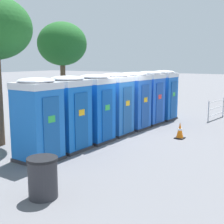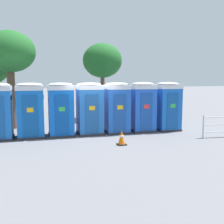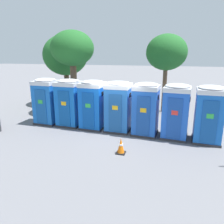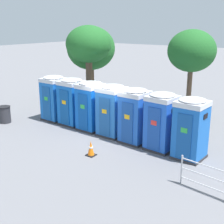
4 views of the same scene
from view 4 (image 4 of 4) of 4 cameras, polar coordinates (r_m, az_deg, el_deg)
ground_plane at (r=15.52m, az=0.10°, el=-4.18°), size 120.00×120.00×0.00m
portapotty_0 at (r=17.89m, az=-10.52°, el=2.57°), size 1.26×1.24×2.54m
portapotty_1 at (r=16.92m, az=-7.32°, el=1.94°), size 1.28×1.24×2.54m
portapotty_2 at (r=15.95m, az=-3.95°, el=1.17°), size 1.23×1.24×2.54m
portapotty_3 at (r=15.09m, az=-0.02°, el=0.34°), size 1.24×1.22×2.54m
portapotty_4 at (r=14.25m, az=4.19°, el=-0.64°), size 1.24×1.27×2.54m
portapotty_5 at (r=13.56m, az=9.02°, el=-1.68°), size 1.28×1.29×2.54m
portapotty_6 at (r=12.91m, az=14.19°, el=-2.89°), size 1.23×1.25×2.54m
street_tree_0 at (r=17.65m, az=14.36°, el=10.68°), size 2.60×2.60×5.04m
street_tree_1 at (r=18.96m, az=-4.30°, el=12.04°), size 2.71×2.71×5.24m
street_tree_2 at (r=21.69m, az=-3.87°, el=11.50°), size 3.28×3.28×5.17m
trash_can at (r=18.27m, az=-19.05°, el=-0.42°), size 0.69×0.69×0.93m
traffic_cone at (r=13.09m, az=-3.88°, el=-6.70°), size 0.36×0.36×0.64m
event_barrier at (r=10.67m, az=17.30°, el=-11.43°), size 2.04×0.31×1.05m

